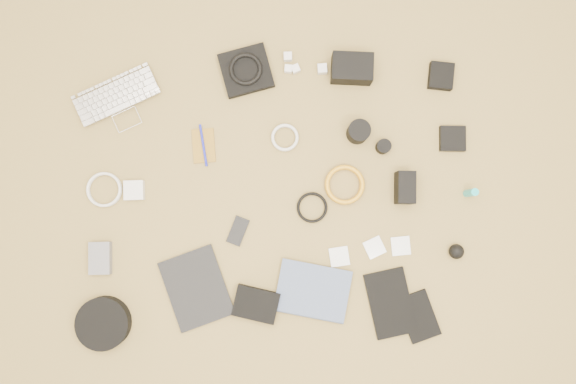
{
  "coord_description": "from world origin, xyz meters",
  "views": [
    {
      "loc": [
        0.04,
        -0.1,
        2.01
      ],
      "look_at": [
        0.04,
        0.02,
        0.02
      ],
      "focal_mm": 35.0,
      "sensor_mm": 36.0,
      "label": 1
    }
  ],
  "objects_px": {
    "dslr_camera": "(352,69)",
    "phone": "(238,231)",
    "headphone_case": "(103,323)",
    "paperback": "(308,317)",
    "tablet": "(196,288)",
    "laptop": "(121,106)"
  },
  "relations": [
    {
      "from": "laptop",
      "to": "tablet",
      "type": "distance_m",
      "value": 0.71
    },
    {
      "from": "paperback",
      "to": "tablet",
      "type": "bearing_deg",
      "value": 86.43
    },
    {
      "from": "tablet",
      "to": "phone",
      "type": "distance_m",
      "value": 0.25
    },
    {
      "from": "phone",
      "to": "paperback",
      "type": "distance_m",
      "value": 0.39
    },
    {
      "from": "paperback",
      "to": "dslr_camera",
      "type": "bearing_deg",
      "value": 0.68
    },
    {
      "from": "laptop",
      "to": "dslr_camera",
      "type": "bearing_deg",
      "value": -16.05
    },
    {
      "from": "laptop",
      "to": "dslr_camera",
      "type": "relative_size",
      "value": 2.09
    },
    {
      "from": "dslr_camera",
      "to": "paperback",
      "type": "bearing_deg",
      "value": -97.58
    },
    {
      "from": "laptop",
      "to": "phone",
      "type": "bearing_deg",
      "value": -71.7
    },
    {
      "from": "paperback",
      "to": "phone",
      "type": "bearing_deg",
      "value": 50.11
    },
    {
      "from": "headphone_case",
      "to": "paperback",
      "type": "distance_m",
      "value": 0.72
    },
    {
      "from": "phone",
      "to": "tablet",
      "type": "bearing_deg",
      "value": -104.32
    },
    {
      "from": "phone",
      "to": "headphone_case",
      "type": "xyz_separation_m",
      "value": [
        -0.47,
        -0.31,
        0.02
      ]
    },
    {
      "from": "tablet",
      "to": "paperback",
      "type": "distance_m",
      "value": 0.41
    },
    {
      "from": "phone",
      "to": "paperback",
      "type": "relative_size",
      "value": 0.4
    },
    {
      "from": "tablet",
      "to": "paperback",
      "type": "bearing_deg",
      "value": -34.37
    },
    {
      "from": "laptop",
      "to": "tablet",
      "type": "xyz_separation_m",
      "value": [
        0.26,
        -0.66,
        -0.01
      ]
    },
    {
      "from": "tablet",
      "to": "headphone_case",
      "type": "relative_size",
      "value": 1.4
    },
    {
      "from": "laptop",
      "to": "headphone_case",
      "type": "relative_size",
      "value": 1.63
    },
    {
      "from": "dslr_camera",
      "to": "phone",
      "type": "relative_size",
      "value": 1.44
    },
    {
      "from": "laptop",
      "to": "headphone_case",
      "type": "bearing_deg",
      "value": -118.33
    },
    {
      "from": "dslr_camera",
      "to": "phone",
      "type": "xyz_separation_m",
      "value": [
        -0.42,
        -0.57,
        -0.04
      ]
    }
  ]
}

